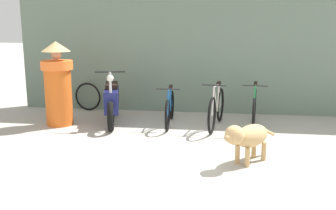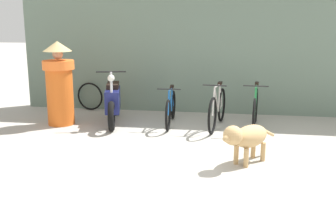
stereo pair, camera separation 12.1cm
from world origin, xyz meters
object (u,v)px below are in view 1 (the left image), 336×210
Objects in this scene: motorcycle at (112,102)px; stray_dog at (248,137)px; bicycle_0 at (170,109)px; bicycle_1 at (216,109)px; person_in_robes at (58,83)px; spare_tire_left at (88,97)px; bicycle_2 at (254,110)px.

motorcycle is 3.33m from stray_dog.
stray_dog is (1.45, -2.08, 0.09)m from bicycle_0.
motorcycle is (-2.16, 0.01, 0.07)m from bicycle_1.
person_in_robes is (-1.03, -0.26, 0.42)m from motorcycle.
bicycle_0 is 0.95m from bicycle_1.
motorcycle is at bearing 158.58° from person_in_robes.
motorcycle is 2.77× the size of spare_tire_left.
bicycle_0 is 0.93× the size of person_in_robes.
motorcycle is at bearing -84.78° from bicycle_2.
stray_dog is at bearing -41.13° from spare_tire_left.
spare_tire_left is at bearing -100.56° from bicycle_2.
person_in_robes is at bearing -84.20° from bicycle_0.
motorcycle reaches higher than bicycle_1.
spare_tire_left is at bearing -131.67° from person_in_robes.
bicycle_1 is at bearing 75.85° from motorcycle.
stray_dog is 4.11m from person_in_robes.
person_in_robes is at bearing -75.69° from stray_dog.
spare_tire_left is at bearing -154.12° from motorcycle.
bicycle_1 is (0.95, -0.07, 0.04)m from bicycle_0.
bicycle_2 is (0.74, -0.00, 0.01)m from bicycle_1.
spare_tire_left is (-2.10, 1.02, 0.00)m from bicycle_0.
person_in_robes reaches higher than spare_tire_left.
bicycle_1 is 1.71× the size of stray_dog.
bicycle_1 is 1.00× the size of person_in_robes.
spare_tire_left is (-0.89, 1.08, -0.12)m from motorcycle.
bicycle_1 is 2.07m from stray_dog.
bicycle_2 is at bearing 98.38° from bicycle_1.
bicycle_2 is (1.69, -0.07, 0.05)m from bicycle_0.
motorcycle reaches higher than bicycle_0.
person_in_robes reaches higher than stray_dog.
bicycle_0 is 2.33m from person_in_robes.
spare_tire_left is (0.14, 1.34, -0.54)m from person_in_robes.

